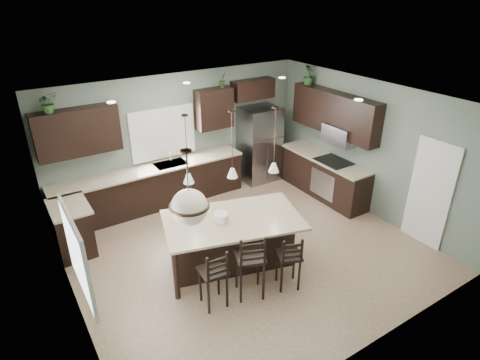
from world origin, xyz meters
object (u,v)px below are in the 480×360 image
at_px(bar_stool_center, 250,264).
at_px(plant_back_left, 48,103).
at_px(serving_dish, 221,217).
at_px(kitchen_island, 233,242).
at_px(refrigerator, 259,144).
at_px(bar_stool_right, 288,261).
at_px(bar_stool_left, 213,277).

distance_m(bar_stool_center, plant_back_left, 4.52).
xyz_separation_m(serving_dish, plant_back_left, (-1.92, 2.72, 1.59)).
bearing_deg(kitchen_island, bar_stool_center, -87.07).
xyz_separation_m(refrigerator, bar_stool_center, (-2.55, -3.40, -0.33)).
height_order(refrigerator, plant_back_left, plant_back_left).
bearing_deg(refrigerator, kitchen_island, -132.26).
bearing_deg(bar_stool_right, bar_stool_center, -172.77).
relative_size(serving_dish, bar_stool_center, 0.20).
bearing_deg(bar_stool_left, refrigerator, 51.04).
bearing_deg(refrigerator, serving_dish, -135.09).
relative_size(refrigerator, kitchen_island, 0.81).
bearing_deg(bar_stool_center, bar_stool_right, 6.06).
distance_m(bar_stool_right, plant_back_left, 4.99).
relative_size(bar_stool_center, plant_back_left, 3.19).
distance_m(bar_stool_left, bar_stool_center, 0.61).
height_order(kitchen_island, plant_back_left, plant_back_left).
bearing_deg(serving_dish, bar_stool_center, -89.14).
distance_m(refrigerator, serving_dish, 3.62).
bearing_deg(bar_stool_left, bar_stool_center, -5.11).
relative_size(bar_stool_center, bar_stool_right, 1.18).
height_order(bar_stool_center, plant_back_left, plant_back_left).
xyz_separation_m(kitchen_island, bar_stool_left, (-0.77, -0.69, 0.06)).
height_order(serving_dish, bar_stool_center, bar_stool_center).
height_order(bar_stool_center, bar_stool_right, bar_stool_center).
distance_m(bar_stool_left, bar_stool_right, 1.25).
xyz_separation_m(bar_stool_center, plant_back_left, (-1.93, 3.57, 1.99)).
height_order(serving_dish, bar_stool_right, serving_dish).
bearing_deg(serving_dish, bar_stool_left, -127.98).
bearing_deg(bar_stool_left, bar_stool_right, -8.00).
relative_size(refrigerator, bar_stool_center, 1.57).
height_order(serving_dish, plant_back_left, plant_back_left).
bearing_deg(kitchen_island, bar_stool_right, -49.32).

